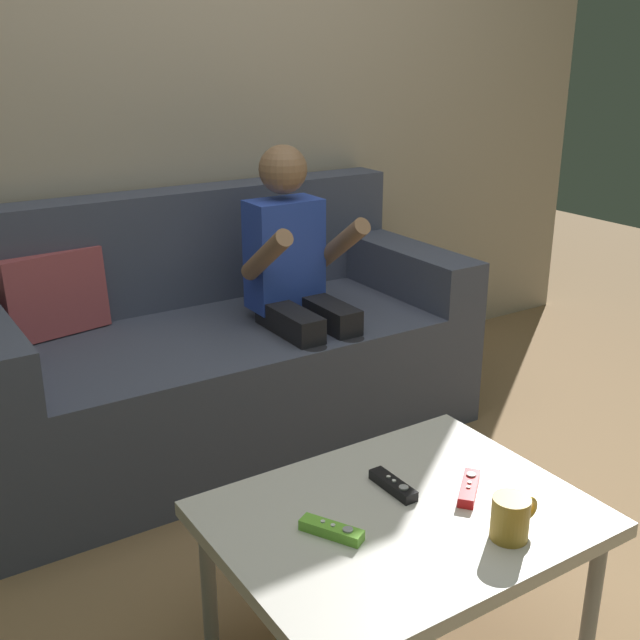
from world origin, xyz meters
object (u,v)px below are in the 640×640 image
(coffee_mug, at_px, (511,518))
(coffee_table, at_px, (401,526))
(couch, at_px, (214,355))
(game_remote_black_near_edge, at_px, (393,485))
(person_seated_on_couch, at_px, (299,281))
(game_remote_red_center, at_px, (469,488))
(game_remote_lime_far_corner, at_px, (332,530))

(coffee_mug, bearing_deg, coffee_table, 124.59)
(couch, bearing_deg, game_remote_black_near_edge, -94.54)
(coffee_table, bearing_deg, person_seated_on_couch, 70.37)
(couch, relative_size, game_remote_red_center, 13.50)
(game_remote_black_near_edge, bearing_deg, coffee_mug, -71.35)
(game_remote_black_near_edge, relative_size, coffee_mug, 1.19)
(couch, relative_size, game_remote_black_near_edge, 12.49)
(person_seated_on_couch, xyz_separation_m, game_remote_red_center, (-0.20, -1.08, -0.19))
(game_remote_red_center, bearing_deg, person_seated_on_couch, 79.68)
(game_remote_red_center, xyz_separation_m, coffee_mug, (-0.05, -0.17, 0.04))
(game_remote_black_near_edge, height_order, game_remote_red_center, same)
(game_remote_black_near_edge, bearing_deg, game_remote_red_center, -36.61)
(game_remote_black_near_edge, height_order, game_remote_lime_far_corner, same)
(game_remote_lime_far_corner, relative_size, coffee_mug, 1.19)
(couch, distance_m, game_remote_black_near_edge, 1.17)
(couch, relative_size, game_remote_lime_far_corner, 12.53)
(person_seated_on_couch, bearing_deg, game_remote_lime_far_corner, -117.92)
(person_seated_on_couch, relative_size, game_remote_black_near_edge, 7.46)
(couch, height_order, game_remote_red_center, couch)
(person_seated_on_couch, height_order, coffee_mug, person_seated_on_couch)
(couch, xyz_separation_m, game_remote_black_near_edge, (-0.09, -1.16, 0.10))
(game_remote_red_center, xyz_separation_m, game_remote_lime_far_corner, (-0.36, 0.03, 0.00))
(couch, height_order, person_seated_on_couch, person_seated_on_couch)
(game_remote_red_center, distance_m, coffee_mug, 0.18)
(coffee_table, relative_size, game_remote_black_near_edge, 5.78)
(coffee_mug, bearing_deg, couch, 90.05)
(couch, xyz_separation_m, coffee_mug, (0.00, -1.44, 0.13))
(coffee_table, xyz_separation_m, coffee_mug, (0.13, -0.19, 0.08))
(game_remote_red_center, bearing_deg, game_remote_lime_far_corner, 174.51)
(coffee_table, bearing_deg, game_remote_lime_far_corner, 175.85)
(coffee_table, distance_m, game_remote_red_center, 0.19)
(game_remote_red_center, distance_m, game_remote_lime_far_corner, 0.36)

